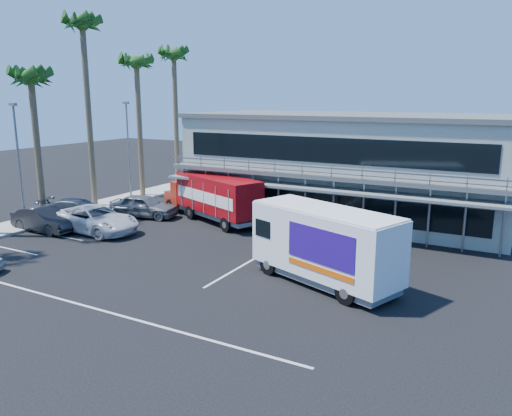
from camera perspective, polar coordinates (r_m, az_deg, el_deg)
The scene contains 15 objects.
ground at distance 25.62m, azimuth -7.16°, elevation -6.81°, with size 120.00×120.00×0.00m, color black.
building at distance 36.56m, azimuth 10.50°, elevation 4.83°, with size 22.40×12.00×7.30m.
curb_strip at distance 39.73m, azimuth -19.77°, elevation -0.34°, with size 3.00×32.00×0.16m, color #A5A399.
palm_c at distance 36.86m, azimuth -24.29°, elevation 12.68°, with size 2.80×2.80×10.75m.
palm_d at distance 40.55m, azimuth -19.16°, elevation 18.08°, with size 2.80×2.80×14.75m.
palm_e at distance 43.60m, azimuth -13.48°, elevation 15.04°, with size 2.80×2.80×12.25m.
palm_f at distance 48.13m, azimuth -9.36°, elevation 16.02°, with size 2.80×2.80×13.25m.
light_pole_near at distance 35.32m, azimuth -25.48°, elevation 4.93°, with size 0.50×0.25×8.09m.
light_pole_far at distance 41.92m, azimuth -14.38°, elevation 6.78°, with size 0.50×0.25×8.09m.
red_truck at distance 34.65m, azimuth -4.96°, elevation 1.37°, with size 9.57×5.74×3.19m.
white_van at distance 23.00m, azimuth 7.87°, elevation -4.16°, with size 7.68×4.88×3.55m.
parked_car_b at distance 34.72m, azimuth -22.99°, elevation -1.20°, with size 1.67×4.77×1.57m, color black.
parked_car_c at distance 33.37m, azimuth -17.88°, elevation -1.23°, with size 2.79×6.06×1.68m, color silver.
parked_car_d at distance 36.45m, azimuth -19.57°, elevation -0.29°, with size 2.23×5.50×1.59m, color #2B313A.
parked_car_e at distance 36.57m, azimuth -12.70°, elevation 0.23°, with size 1.95×4.85×1.65m, color slate.
Camera 1 is at (14.30, -19.49, 8.48)m, focal length 35.00 mm.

